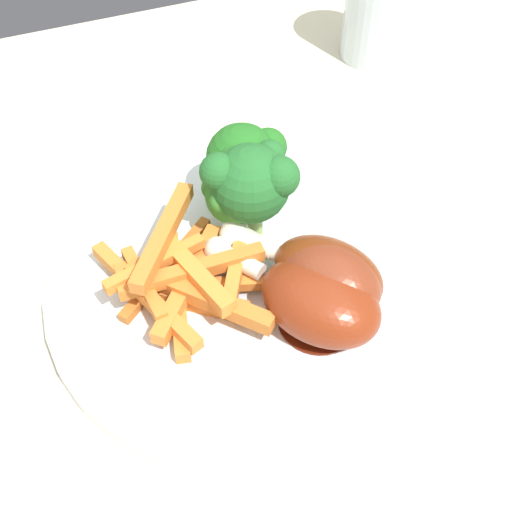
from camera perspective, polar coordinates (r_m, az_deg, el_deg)
dining_table at (r=0.59m, az=7.04°, el=-6.99°), size 1.11×0.78×0.75m
dinner_plate at (r=0.48m, az=0.00°, el=-2.05°), size 0.29×0.29×0.01m
broccoli_floret_front at (r=0.49m, az=-0.95°, el=7.98°), size 0.06×0.06×0.07m
broccoli_floret_middle at (r=0.47m, az=-1.99°, el=4.96°), size 0.04×0.05×0.06m
broccoli_floret_back at (r=0.46m, az=-0.35°, el=6.21°), size 0.06×0.05×0.08m
carrot_fries_pile at (r=0.45m, az=-6.05°, el=-1.91°), size 0.12×0.12×0.04m
chicken_drumstick_near at (r=0.45m, az=5.56°, el=-1.31°), size 0.10×0.11×0.04m
chicken_drumstick_far at (r=0.43m, az=4.95°, el=-3.64°), size 0.10×0.13×0.04m
chicken_drumstick_extra at (r=0.44m, az=5.67°, el=-1.71°), size 0.09×0.12×0.05m
water_glass at (r=0.68m, az=10.47°, el=20.12°), size 0.07×0.07×0.11m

